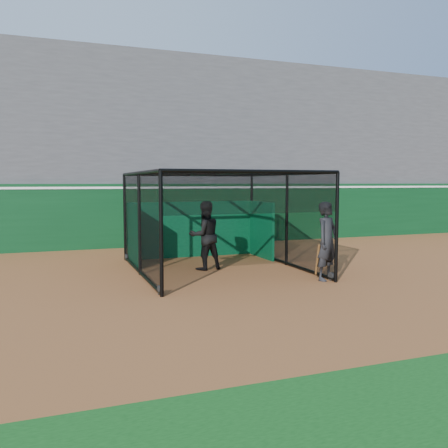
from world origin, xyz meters
name	(u,v)px	position (x,y,z in m)	size (l,w,h in m)	color
ground	(232,290)	(0.00, 0.00, 0.00)	(120.00, 120.00, 0.00)	#97582C
outfield_wall	(156,214)	(0.00, 8.50, 1.29)	(50.00, 0.50, 2.50)	#0A3818
grandstand	(138,142)	(0.00, 12.27, 4.48)	(50.00, 7.85, 8.95)	#4C4C4F
batting_cage	(217,222)	(0.57, 2.68, 1.40)	(4.63, 5.52, 2.81)	black
batter	(205,236)	(0.23, 2.81, 1.00)	(0.97, 0.76, 2.01)	black
on_deck_player	(327,241)	(2.76, 0.26, 1.02)	(0.89, 0.78, 2.05)	black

